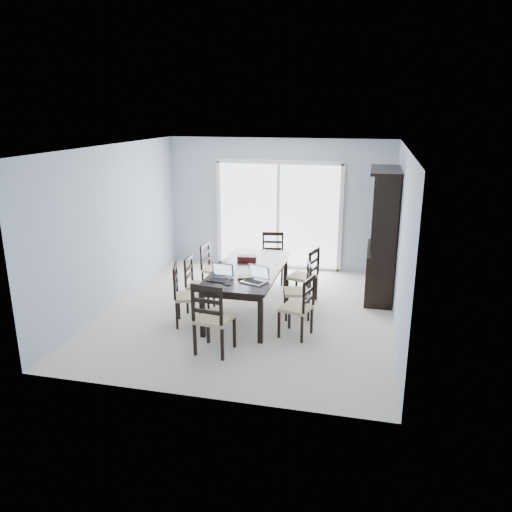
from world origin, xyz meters
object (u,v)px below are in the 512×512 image
object	(u,v)px
chair_right_mid	(302,284)
game_box	(247,258)
cell_phone	(227,284)
chair_right_far	(308,270)
laptop_silver	(254,279)
chair_end_far	(273,252)
hot_tub	(262,232)
chair_right_near	(302,301)
chair_end_near	(211,311)
chair_left_far	(211,262)
laptop_dark	(220,277)
china_hutch	(383,236)
chair_left_mid	(195,278)
dining_table	(248,273)
chair_left_near	(183,288)

from	to	relation	value
chair_right_mid	game_box	distance (m)	1.06
cell_phone	game_box	xyz separation A→B (m)	(-0.01, 1.21, 0.03)
chair_right_far	laptop_silver	xyz separation A→B (m)	(-0.61, -1.29, 0.23)
chair_end_far	hot_tub	size ratio (longest dim) A/B	0.53
chair_right_near	chair_end_near	size ratio (longest dim) A/B	0.90
chair_left_far	laptop_dark	world-z (taller)	chair_left_far
chair_right_near	laptop_silver	size ratio (longest dim) A/B	2.62
china_hutch	laptop_dark	size ratio (longest dim) A/B	6.43
chair_left_mid	laptop_dark	distance (m)	0.88
china_hutch	chair_right_near	bearing A→B (deg)	-119.15
dining_table	chair_right_near	world-z (taller)	chair_right_near
chair_left_mid	chair_right_far	size ratio (longest dim) A/B	0.94
china_hutch	chair_end_far	world-z (taller)	china_hutch
chair_left_mid	chair_end_far	bearing A→B (deg)	147.80
dining_table	chair_end_near	size ratio (longest dim) A/B	1.89
chair_right_near	chair_end_far	size ratio (longest dim) A/B	0.97
dining_table	cell_phone	size ratio (longest dim) A/B	19.07
chair_right_far	game_box	distance (m)	1.03
chair_left_far	laptop_dark	size ratio (longest dim) A/B	2.95
chair_right_near	cell_phone	xyz separation A→B (m)	(-1.06, -0.14, 0.21)
laptop_dark	hot_tub	size ratio (longest dim) A/B	0.17
china_hutch	hot_tub	size ratio (longest dim) A/B	1.10
chair_right_near	chair_left_far	bearing A→B (deg)	65.80
cell_phone	laptop_dark	bearing A→B (deg)	161.17
dining_table	chair_end_near	world-z (taller)	chair_end_near
chair_end_far	hot_tub	xyz separation A→B (m)	(-0.62, 1.85, -0.08)
china_hutch	cell_phone	size ratio (longest dim) A/B	19.07
chair_right_mid	chair_right_far	distance (m)	0.61
laptop_dark	hot_tub	bearing A→B (deg)	98.52
china_hutch	hot_tub	distance (m)	3.45
laptop_silver	chair_left_mid	bearing A→B (deg)	172.82
chair_right_far	hot_tub	distance (m)	3.14
china_hutch	chair_end_far	size ratio (longest dim) A/B	2.06
chair_right_far	laptop_dark	bearing A→B (deg)	154.52
dining_table	chair_end_far	bearing A→B (deg)	87.66
chair_right_far	laptop_silver	world-z (taller)	chair_right_far
dining_table	chair_right_mid	xyz separation A→B (m)	(0.85, 0.04, -0.14)
laptop_dark	laptop_silver	world-z (taller)	laptop_silver
chair_left_far	game_box	world-z (taller)	chair_left_far
china_hutch	laptop_dark	distance (m)	2.99
chair_left_near	hot_tub	xyz separation A→B (m)	(0.28, 4.10, -0.09)
laptop_silver	game_box	size ratio (longest dim) A/B	1.30
chair_end_far	cell_phone	world-z (taller)	chair_end_far
china_hutch	chair_right_far	distance (m)	1.41
chair_left_near	chair_right_mid	world-z (taller)	chair_left_near
chair_end_near	game_box	size ratio (longest dim) A/B	3.81
chair_end_far	game_box	distance (m)	1.25
chair_left_far	laptop_silver	bearing A→B (deg)	42.69
chair_left_far	laptop_silver	xyz separation A→B (m)	(1.13, -1.46, 0.27)
chair_left_near	game_box	size ratio (longest dim) A/B	3.54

